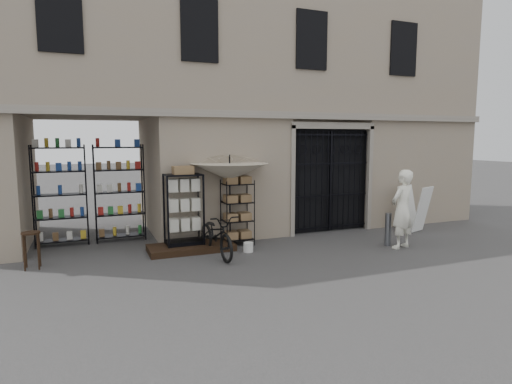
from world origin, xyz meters
name	(u,v)px	position (x,y,z in m)	size (l,w,h in m)	color
ground	(312,257)	(0.00, 0.00, 0.00)	(80.00, 80.00, 0.00)	black
main_building	(248,76)	(0.00, 4.00, 4.50)	(14.00, 4.00, 9.00)	gray
shop_recess	(93,186)	(-4.50, 2.80, 1.50)	(3.00, 1.70, 3.00)	black
shop_shelving	(91,194)	(-4.55, 3.30, 1.25)	(2.70, 0.50, 2.50)	black
iron_gate	(327,179)	(1.75, 2.28, 1.50)	(2.50, 0.21, 3.00)	black
step_platform	(191,248)	(-2.40, 1.55, 0.07)	(2.00, 0.90, 0.15)	black
display_cabinet	(184,213)	(-2.53, 1.66, 0.90)	(0.94, 0.72, 1.81)	black
wire_rack	(237,213)	(-1.17, 1.72, 0.80)	(0.80, 0.65, 1.63)	black
market_umbrella	(230,167)	(-1.37, 1.72, 1.95)	(1.80, 1.83, 2.71)	black
white_bucket	(248,247)	(-1.18, 0.95, 0.11)	(0.23, 0.23, 0.22)	silver
bicycle	(217,256)	(-1.97, 0.91, 0.00)	(0.65, 0.98, 1.87)	black
wooden_stool	(32,249)	(-5.74, 1.38, 0.40)	(0.38, 0.38, 0.77)	black
steel_bollard	(388,229)	(2.26, 0.22, 0.41)	(0.15, 0.15, 0.82)	slate
shopkeeper	(400,248)	(2.41, -0.08, 0.00)	(0.70, 1.91, 0.46)	white
easel_sign	(416,208)	(4.05, 1.24, 0.67)	(0.82, 0.87, 1.29)	silver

